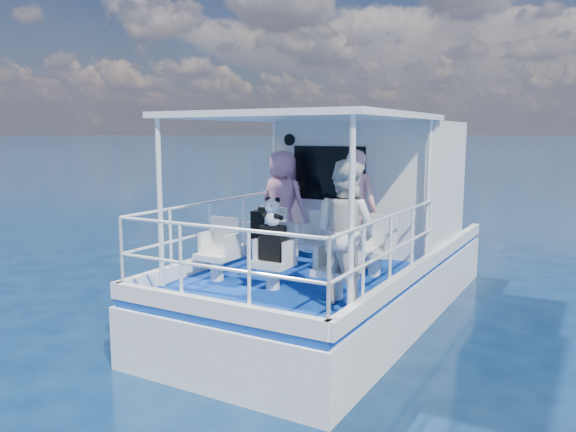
% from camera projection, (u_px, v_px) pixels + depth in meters
% --- Properties ---
extents(ground, '(2000.00, 2000.00, 0.00)m').
position_uv_depth(ground, '(311.00, 330.00, 8.39)').
color(ground, '#081C3D').
rests_on(ground, ground).
extents(hull, '(3.00, 7.00, 1.60)m').
position_uv_depth(hull, '(339.00, 311.00, 9.25)').
color(hull, white).
rests_on(hull, ground).
extents(deck, '(2.90, 6.90, 0.10)m').
position_uv_depth(deck, '(340.00, 261.00, 9.12)').
color(deck, '#0A3293').
rests_on(deck, hull).
extents(cabin, '(2.85, 2.00, 2.20)m').
position_uv_depth(cabin, '(371.00, 184.00, 10.07)').
color(cabin, white).
rests_on(cabin, deck).
extents(canopy, '(3.00, 3.20, 0.08)m').
position_uv_depth(canopy, '(306.00, 116.00, 7.76)').
color(canopy, white).
rests_on(canopy, cabin).
extents(canopy_posts, '(2.77, 2.97, 2.20)m').
position_uv_depth(canopy_posts, '(304.00, 199.00, 7.88)').
color(canopy_posts, white).
rests_on(canopy_posts, deck).
extents(railings, '(2.84, 3.59, 1.00)m').
position_uv_depth(railings, '(292.00, 244.00, 7.69)').
color(railings, white).
rests_on(railings, deck).
extents(seat_port_fwd, '(0.48, 0.46, 0.38)m').
position_uv_depth(seat_port_fwd, '(267.00, 250.00, 8.84)').
color(seat_port_fwd, silver).
rests_on(seat_port_fwd, deck).
extents(seat_center_fwd, '(0.48, 0.46, 0.38)m').
position_uv_depth(seat_center_fwd, '(318.00, 256.00, 8.40)').
color(seat_center_fwd, silver).
rests_on(seat_center_fwd, deck).
extents(seat_stbd_fwd, '(0.48, 0.46, 0.38)m').
position_uv_depth(seat_stbd_fwd, '(374.00, 263.00, 7.96)').
color(seat_stbd_fwd, silver).
rests_on(seat_stbd_fwd, deck).
extents(seat_port_aft, '(0.48, 0.46, 0.38)m').
position_uv_depth(seat_port_aft, '(217.00, 267.00, 7.73)').
color(seat_port_aft, silver).
rests_on(seat_port_aft, deck).
extents(seat_center_aft, '(0.48, 0.46, 0.38)m').
position_uv_depth(seat_center_aft, '(273.00, 275.00, 7.29)').
color(seat_center_aft, silver).
rests_on(seat_center_aft, deck).
extents(seat_stbd_aft, '(0.48, 0.46, 0.38)m').
position_uv_depth(seat_stbd_aft, '(336.00, 284.00, 6.84)').
color(seat_stbd_aft, silver).
rests_on(seat_stbd_aft, deck).
extents(passenger_port_fwd, '(0.67, 0.49, 1.73)m').
position_uv_depth(passenger_port_fwd, '(283.00, 202.00, 9.39)').
color(passenger_port_fwd, pink).
rests_on(passenger_port_fwd, deck).
extents(passenger_stbd_fwd, '(0.69, 0.50, 1.78)m').
position_uv_depth(passenger_stbd_fwd, '(355.00, 209.00, 8.39)').
color(passenger_stbd_fwd, pink).
rests_on(passenger_stbd_fwd, deck).
extents(passenger_stbd_aft, '(0.98, 0.86, 1.71)m').
position_uv_depth(passenger_stbd_aft, '(346.00, 232.00, 6.61)').
color(passenger_stbd_aft, silver).
rests_on(passenger_stbd_aft, deck).
extents(backpack_port, '(0.33, 0.19, 0.43)m').
position_uv_depth(backpack_port, '(263.00, 225.00, 8.72)').
color(backpack_port, black).
rests_on(backpack_port, seat_port_fwd).
extents(backpack_center, '(0.30, 0.17, 0.46)m').
position_uv_depth(backpack_center, '(273.00, 243.00, 7.22)').
color(backpack_center, black).
rests_on(backpack_center, seat_center_aft).
extents(compact_camera, '(0.10, 0.06, 0.06)m').
position_uv_depth(compact_camera, '(262.00, 209.00, 8.68)').
color(compact_camera, black).
rests_on(compact_camera, backpack_port).
extents(panda, '(0.24, 0.20, 0.37)m').
position_uv_depth(panda, '(273.00, 212.00, 7.13)').
color(panda, silver).
rests_on(panda, backpack_center).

